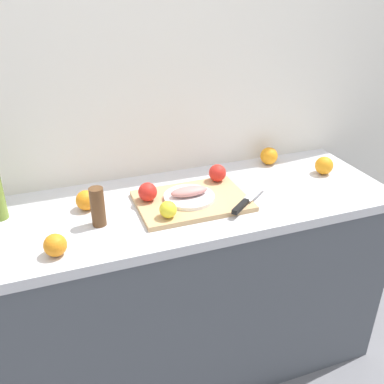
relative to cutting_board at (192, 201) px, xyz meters
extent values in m
plane|color=slate|center=(-0.16, 0.02, -0.91)|extent=(12.00, 12.00, 0.00)
cube|color=white|center=(-0.16, 0.35, 0.34)|extent=(3.20, 0.05, 2.50)
cube|color=#4C5159|center=(-0.16, 0.02, -0.48)|extent=(2.00, 0.58, 0.86)
cube|color=silver|center=(-0.16, 0.02, -0.03)|extent=(2.00, 0.60, 0.04)
cube|color=tan|center=(0.00, 0.00, 0.00)|extent=(0.44, 0.31, 0.02)
cylinder|color=white|center=(-0.01, 0.00, 0.02)|extent=(0.20, 0.20, 0.01)
ellipsoid|color=tan|center=(-0.01, 0.00, 0.04)|extent=(0.15, 0.07, 0.04)
cube|color=silver|center=(0.26, -0.05, 0.02)|extent=(0.16, 0.14, 0.00)
cube|color=black|center=(0.15, -0.14, 0.02)|extent=(0.10, 0.09, 0.02)
sphere|color=yellow|center=(-0.13, -0.10, 0.04)|extent=(0.06, 0.06, 0.06)
sphere|color=red|center=(-0.17, 0.05, 0.05)|extent=(0.07, 0.07, 0.07)
sphere|color=red|center=(0.16, 0.12, 0.05)|extent=(0.07, 0.07, 0.07)
sphere|color=orange|center=(0.66, 0.06, 0.03)|extent=(0.08, 0.08, 0.08)
sphere|color=orange|center=(-0.40, 0.09, 0.03)|extent=(0.08, 0.08, 0.08)
sphere|color=orange|center=(-0.54, -0.18, 0.03)|extent=(0.08, 0.08, 0.08)
sphere|color=orange|center=(0.48, 0.24, 0.03)|extent=(0.08, 0.08, 0.08)
cylinder|color=brown|center=(-0.37, -0.04, 0.06)|extent=(0.05, 0.05, 0.15)
camera|label=1|loc=(-0.51, -1.40, 0.81)|focal=39.75mm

